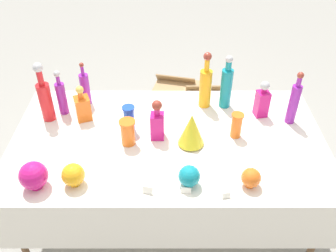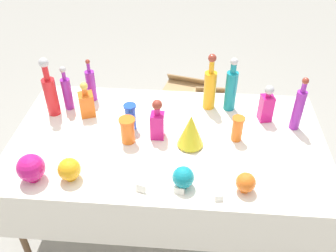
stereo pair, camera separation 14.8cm
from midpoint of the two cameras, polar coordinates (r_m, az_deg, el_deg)
The scene contains 24 objects.
ground_plane at distance 2.99m, azimuth 1.45°, elevation -13.15°, with size 40.00×40.00×0.00m, color gray.
display_table at distance 2.45m, azimuth 1.65°, elevation -3.50°, with size 2.04×1.15×0.76m.
tall_bottle_0 at distance 2.72m, azimuth -13.66°, elevation 5.08°, with size 0.07×0.07×0.34m.
tall_bottle_1 at distance 2.78m, azimuth -10.17°, elevation 6.23°, with size 0.07×0.07×0.33m.
tall_bottle_2 at distance 2.67m, azimuth 11.16°, elevation 5.64°, with size 0.08×0.08×0.40m.
tall_bottle_3 at distance 2.60m, azimuth 20.83°, elevation 2.60°, with size 0.07×0.07×0.39m.
tall_bottle_4 at distance 2.66m, azimuth 8.01°, elevation 5.88°, with size 0.09×0.09×0.42m.
tall_bottle_5 at distance 2.67m, azimuth -16.01°, elevation 4.98°, with size 0.09×0.09×0.43m.
square_decanter_0 at distance 2.64m, azimuth 16.35°, elevation 3.04°, with size 0.10×0.10×0.27m.
square_decanter_1 at distance 2.64m, azimuth -10.76°, elevation 3.48°, with size 0.13×0.13×0.26m.
square_decanter_2 at distance 2.38m, azimuth 0.16°, elevation 0.61°, with size 0.09×0.09×0.29m.
slender_vase_0 at distance 2.43m, azimuth 12.26°, elevation -0.33°, with size 0.08×0.08×0.17m.
slender_vase_1 at distance 2.47m, azimuth -4.04°, elevation 1.49°, with size 0.08×0.08×0.19m.
slender_vase_2 at distance 2.37m, azimuth -4.41°, elevation -0.58°, with size 0.10×0.10×0.18m.
fluted_vase_0 at distance 2.32m, azimuth 5.31°, elevation -0.73°, with size 0.17×0.17×0.23m.
round_bowl_0 at distance 2.13m, azimuth 13.74°, elevation -8.42°, with size 0.11×0.11×0.12m.
round_bowl_1 at distance 2.23m, azimuth -18.39°, elevation -6.12°, with size 0.16×0.16×0.17m.
round_bowl_2 at distance 2.18m, azimuth -12.95°, elevation -6.51°, with size 0.13×0.13×0.14m.
round_bowl_3 at distance 2.09m, azimuth 4.37°, elevation -7.85°, with size 0.12×0.12×0.13m.
price_tag_left at distance 2.09m, azimuth -2.11°, elevation -9.60°, with size 0.06×0.01×0.05m, color white.
price_tag_center at distance 2.09m, azimuth 3.75°, elevation -9.95°, with size 0.06×0.01×0.04m, color white.
price_tag_right at distance 2.08m, azimuth 9.85°, elevation -10.94°, with size 0.05×0.01×0.04m, color white.
cardboard_box_behind_left at distance 3.87m, azimuth 3.83°, elevation 3.70°, with size 0.54×0.52×0.39m.
cardboard_box_behind_right at distance 3.67m, azimuth 7.91°, elevation 1.76°, with size 0.39×0.34×0.44m.
Camera 2 is at (0.15, -1.87, 2.33)m, focal length 40.00 mm.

